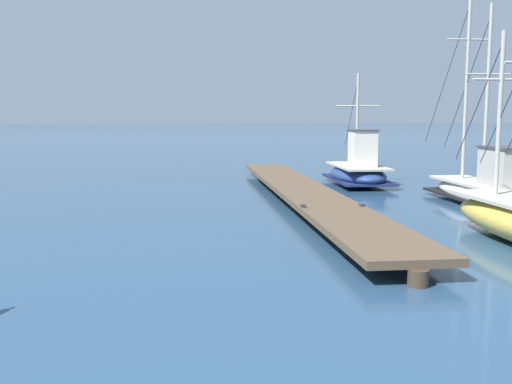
{
  "coord_description": "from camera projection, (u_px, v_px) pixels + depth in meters",
  "views": [
    {
      "loc": [
        -0.05,
        -1.61,
        2.87
      ],
      "look_at": [
        2.03,
        9.28,
        1.4
      ],
      "focal_mm": 40.93,
      "sensor_mm": 36.0,
      "label": 1
    }
  ],
  "objects": [
    {
      "name": "floating_dock",
      "position": [
        303.0,
        191.0,
        19.28
      ],
      "size": [
        3.11,
        19.62,
        0.53
      ],
      "color": "brown",
      "rests_on": "ground"
    },
    {
      "name": "fishing_boat_1",
      "position": [
        358.0,
        171.0,
        23.94
      ],
      "size": [
        2.45,
        4.65,
        4.56
      ],
      "color": "navy",
      "rests_on": "ground"
    },
    {
      "name": "fishing_boat_2",
      "position": [
        490.0,
        189.0,
        18.22
      ],
      "size": [
        2.11,
        8.24,
        6.91
      ],
      "color": "silver",
      "rests_on": "ground"
    }
  ]
}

